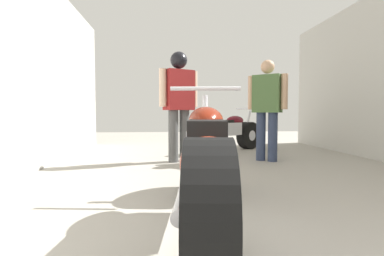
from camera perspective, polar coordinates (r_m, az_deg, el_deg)
ground_plane at (r=3.77m, az=8.49°, el=-9.18°), size 17.12×17.12×0.00m
garage_partition_left at (r=4.04m, az=-31.67°, el=11.23°), size 0.08×7.85×2.80m
motorcycle_maroon_cruiser at (r=2.10m, az=2.70°, el=-6.83°), size 0.68×2.23×1.04m
motorcycle_black_naked at (r=6.05m, az=6.84°, el=-1.03°), size 1.64×1.35×0.90m
mechanic_in_blue at (r=4.98m, az=14.28°, el=4.47°), size 0.59×0.48×1.64m
mechanic_with_helmet at (r=4.78m, az=-2.55°, el=6.16°), size 0.66×0.43×1.76m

